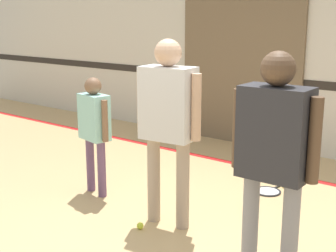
{
  "coord_description": "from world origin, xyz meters",
  "views": [
    {
      "loc": [
        2.38,
        -3.1,
        1.96
      ],
      "look_at": [
        -0.21,
        0.2,
        0.97
      ],
      "focal_mm": 50.0,
      "sensor_mm": 36.0,
      "label": 1
    }
  ],
  "objects_px": {
    "person_student_left": "(94,123)",
    "person_student_right": "(274,145)",
    "tennis_ball_near_instructor": "(140,226)",
    "tennis_ball_by_spare_racket": "(285,185)",
    "racket_spare_on_floor": "(268,191)",
    "person_instructor": "(168,113)"
  },
  "relations": [
    {
      "from": "person_student_right",
      "to": "racket_spare_on_floor",
      "type": "height_order",
      "value": "person_student_right"
    },
    {
      "from": "person_instructor",
      "to": "racket_spare_on_floor",
      "type": "xyz_separation_m",
      "value": [
        0.39,
        1.37,
        -1.08
      ]
    },
    {
      "from": "person_student_left",
      "to": "racket_spare_on_floor",
      "type": "height_order",
      "value": "person_student_left"
    },
    {
      "from": "tennis_ball_by_spare_racket",
      "to": "person_instructor",
      "type": "bearing_deg",
      "value": -106.67
    },
    {
      "from": "tennis_ball_near_instructor",
      "to": "person_student_right",
      "type": "bearing_deg",
      "value": -3.8
    },
    {
      "from": "person_instructor",
      "to": "racket_spare_on_floor",
      "type": "bearing_deg",
      "value": 67.34
    },
    {
      "from": "tennis_ball_by_spare_racket",
      "to": "person_student_right",
      "type": "bearing_deg",
      "value": -69.41
    },
    {
      "from": "tennis_ball_by_spare_racket",
      "to": "tennis_ball_near_instructor",
      "type": "bearing_deg",
      "value": -108.14
    },
    {
      "from": "racket_spare_on_floor",
      "to": "person_instructor",
      "type": "bearing_deg",
      "value": 171.43
    },
    {
      "from": "person_student_right",
      "to": "tennis_ball_near_instructor",
      "type": "height_order",
      "value": "person_student_right"
    },
    {
      "from": "tennis_ball_near_instructor",
      "to": "tennis_ball_by_spare_racket",
      "type": "height_order",
      "value": "same"
    },
    {
      "from": "person_instructor",
      "to": "person_student_right",
      "type": "distance_m",
      "value": 1.27
    },
    {
      "from": "racket_spare_on_floor",
      "to": "person_student_left",
      "type": "bearing_deg",
      "value": 136.49
    },
    {
      "from": "person_student_left",
      "to": "person_student_right",
      "type": "relative_size",
      "value": 0.76
    },
    {
      "from": "racket_spare_on_floor",
      "to": "tennis_ball_by_spare_racket",
      "type": "relative_size",
      "value": 8.19
    },
    {
      "from": "person_student_right",
      "to": "person_student_left",
      "type": "bearing_deg",
      "value": -12.22
    },
    {
      "from": "person_student_right",
      "to": "tennis_ball_near_instructor",
      "type": "bearing_deg",
      "value": -4.46
    },
    {
      "from": "person_instructor",
      "to": "tennis_ball_near_instructor",
      "type": "distance_m",
      "value": 1.1
    },
    {
      "from": "person_student_left",
      "to": "person_student_right",
      "type": "distance_m",
      "value": 2.41
    },
    {
      "from": "person_student_left",
      "to": "person_student_right",
      "type": "xyz_separation_m",
      "value": [
        2.35,
        -0.48,
        0.26
      ]
    },
    {
      "from": "person_student_left",
      "to": "person_instructor",
      "type": "bearing_deg",
      "value": 5.47
    },
    {
      "from": "person_student_right",
      "to": "racket_spare_on_floor",
      "type": "relative_size",
      "value": 3.21
    }
  ]
}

